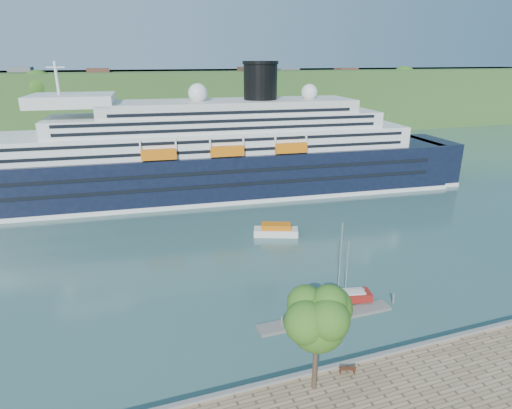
{
  "coord_description": "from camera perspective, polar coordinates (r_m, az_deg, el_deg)",
  "views": [
    {
      "loc": [
        -18.48,
        -28.98,
        28.44
      ],
      "look_at": [
        1.75,
        30.0,
        7.12
      ],
      "focal_mm": 30.0,
      "sensor_mm": 36.0,
      "label": 1
    }
  ],
  "objects": [
    {
      "name": "cruise_ship",
      "position": [
        91.86,
        -7.55,
        9.71
      ],
      "size": [
        126.39,
        29.59,
        28.13
      ],
      "primitive_type": null,
      "rotation": [
        0.0,
        0.0,
        -0.09
      ],
      "color": "black",
      "rests_on": "ground"
    },
    {
      "name": "far_hillside",
      "position": [
        175.73,
        -13.15,
        13.03
      ],
      "size": [
        400.0,
        50.0,
        24.0
      ],
      "primitive_type": "cube",
      "color": "#335722",
      "rests_on": "ground"
    },
    {
      "name": "sailboat_white_far",
      "position": [
        53.16,
        12.4,
        -9.03
      ],
      "size": [
        6.27,
        2.32,
        7.92
      ],
      "primitive_type": null,
      "rotation": [
        0.0,
        0.0,
        -0.1
      ],
      "color": "silver",
      "rests_on": "ground"
    },
    {
      "name": "tender_launch",
      "position": [
        72.5,
        2.68,
        -3.36
      ],
      "size": [
        7.93,
        5.08,
        2.08
      ],
      "primitive_type": null,
      "rotation": [
        0.0,
        0.0,
        -0.36
      ],
      "color": "orange",
      "rests_on": "ground"
    },
    {
      "name": "sailboat_red",
      "position": [
        52.24,
        11.66,
        -8.12
      ],
      "size": [
        8.14,
        3.73,
        10.16
      ],
      "primitive_type": null,
      "rotation": [
        0.0,
        0.0,
        -0.2
      ],
      "color": "maroon",
      "rests_on": "ground"
    },
    {
      "name": "park_bench",
      "position": [
        42.86,
        12.09,
        -20.58
      ],
      "size": [
        1.66,
        1.12,
        0.98
      ],
      "primitive_type": null,
      "rotation": [
        0.0,
        0.0,
        -0.35
      ],
      "color": "#462214",
      "rests_on": "promenade"
    },
    {
      "name": "ground",
      "position": [
        44.61,
        11.2,
        -21.16
      ],
      "size": [
        400.0,
        400.0,
        0.0
      ],
      "primitive_type": "plane",
      "color": "#315856",
      "rests_on": "ground"
    },
    {
      "name": "quay_coping",
      "position": [
        43.76,
        11.44,
        -20.16
      ],
      "size": [
        220.0,
        0.5,
        0.3
      ],
      "primitive_type": "cube",
      "color": "slate",
      "rests_on": "promenade"
    },
    {
      "name": "promenade_tree",
      "position": [
        37.9,
        8.09,
        -16.9
      ],
      "size": [
        6.52,
        6.52,
        10.79
      ],
      "primitive_type": null,
      "color": "#2E5A17",
      "rests_on": "promenade"
    },
    {
      "name": "floating_pontoon",
      "position": [
        51.6,
        9.29,
        -14.61
      ],
      "size": [
        16.48,
        2.04,
        0.37
      ],
      "primitive_type": null,
      "rotation": [
        0.0,
        0.0,
        0.0
      ],
      "color": "gray",
      "rests_on": "ground"
    }
  ]
}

